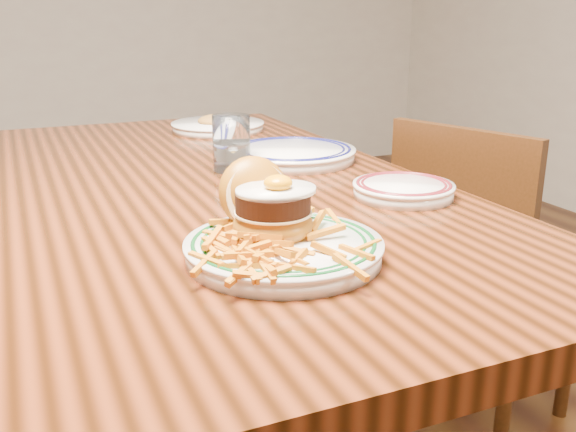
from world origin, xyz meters
name	(u,v)px	position (x,y,z in m)	size (l,w,h in m)	color
table	(211,222)	(0.00, 0.00, 0.66)	(0.85, 1.60, 0.75)	black
chair_right	(476,273)	(0.69, -0.03, 0.44)	(0.49, 0.49, 0.83)	#371C0B
main_plate	(278,231)	(-0.03, -0.44, 0.79)	(0.28, 0.29, 0.13)	white
side_plate	(403,188)	(0.30, -0.26, 0.77)	(0.19, 0.19, 0.03)	white
rear_plate	(292,153)	(0.23, 0.10, 0.77)	(0.29, 0.29, 0.03)	white
water_glass	(232,147)	(0.07, 0.06, 0.80)	(0.08, 0.08, 0.12)	white
far_plate	(218,125)	(0.19, 0.54, 0.77)	(0.27, 0.27, 0.05)	white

